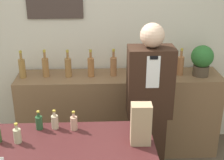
% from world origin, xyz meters
% --- Properties ---
extents(back_wall, '(5.20, 0.09, 2.70)m').
position_xyz_m(back_wall, '(-0.00, 2.00, 1.36)').
color(back_wall, beige).
rests_on(back_wall, ground_plane).
extents(back_shelf, '(2.25, 0.46, 0.96)m').
position_xyz_m(back_shelf, '(0.20, 1.71, 0.48)').
color(back_shelf, brown).
rests_on(back_shelf, ground_plane).
extents(shopkeeper, '(0.42, 0.26, 1.66)m').
position_xyz_m(shopkeeper, '(0.44, 1.16, 0.83)').
color(shopkeeper, '#331E14').
rests_on(shopkeeper, ground_plane).
extents(potted_plant, '(0.24, 0.24, 0.34)m').
position_xyz_m(potted_plant, '(1.09, 1.67, 1.15)').
color(potted_plant, '#4C3D2D').
rests_on(potted_plant, back_shelf).
extents(paper_bag, '(0.15, 0.11, 0.32)m').
position_xyz_m(paper_bag, '(0.27, 0.47, 1.07)').
color(paper_bag, tan).
rests_on(paper_bag, display_counter).
extents(counter_bottle_1, '(0.06, 0.06, 0.16)m').
position_xyz_m(counter_bottle_1, '(-0.64, 0.52, 0.97)').
color(counter_bottle_1, tan).
rests_on(counter_bottle_1, display_counter).
extents(counter_bottle_2, '(0.06, 0.06, 0.16)m').
position_xyz_m(counter_bottle_2, '(-0.51, 0.70, 0.97)').
color(counter_bottle_2, '#274D2B').
rests_on(counter_bottle_2, display_counter).
extents(counter_bottle_3, '(0.06, 0.06, 0.16)m').
position_xyz_m(counter_bottle_3, '(-0.39, 0.71, 0.97)').
color(counter_bottle_3, tan).
rests_on(counter_bottle_3, display_counter).
extents(counter_bottle_4, '(0.06, 0.06, 0.16)m').
position_xyz_m(counter_bottle_4, '(-0.23, 0.69, 0.97)').
color(counter_bottle_4, tan).
rests_on(counter_bottle_4, display_counter).
extents(shelf_bottle_0, '(0.07, 0.07, 0.30)m').
position_xyz_m(shelf_bottle_0, '(-0.85, 1.70, 1.07)').
color(shelf_bottle_0, olive).
rests_on(shelf_bottle_0, back_shelf).
extents(shelf_bottle_1, '(0.07, 0.07, 0.30)m').
position_xyz_m(shelf_bottle_1, '(-0.61, 1.72, 1.07)').
color(shelf_bottle_1, '#9A6738').
rests_on(shelf_bottle_1, back_shelf).
extents(shelf_bottle_2, '(0.07, 0.07, 0.30)m').
position_xyz_m(shelf_bottle_2, '(-0.36, 1.70, 1.07)').
color(shelf_bottle_2, '#996939').
rests_on(shelf_bottle_2, back_shelf).
extents(shelf_bottle_3, '(0.07, 0.07, 0.30)m').
position_xyz_m(shelf_bottle_3, '(-0.12, 1.70, 1.07)').
color(shelf_bottle_3, '#A36536').
rests_on(shelf_bottle_3, back_shelf).
extents(shelf_bottle_4, '(0.07, 0.07, 0.30)m').
position_xyz_m(shelf_bottle_4, '(0.13, 1.71, 1.07)').
color(shelf_bottle_4, '#A0663D').
rests_on(shelf_bottle_4, back_shelf).
extents(shelf_bottle_5, '(0.07, 0.07, 0.30)m').
position_xyz_m(shelf_bottle_5, '(0.38, 1.72, 1.07)').
color(shelf_bottle_5, '#A3693E').
rests_on(shelf_bottle_5, back_shelf).
extents(shelf_bottle_6, '(0.07, 0.07, 0.30)m').
position_xyz_m(shelf_bottle_6, '(0.62, 1.69, 1.07)').
color(shelf_bottle_6, '#9A6736').
rests_on(shelf_bottle_6, back_shelf).
extents(shelf_bottle_7, '(0.07, 0.07, 0.30)m').
position_xyz_m(shelf_bottle_7, '(0.87, 1.71, 1.07)').
color(shelf_bottle_7, '#A3653C').
rests_on(shelf_bottle_7, back_shelf).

